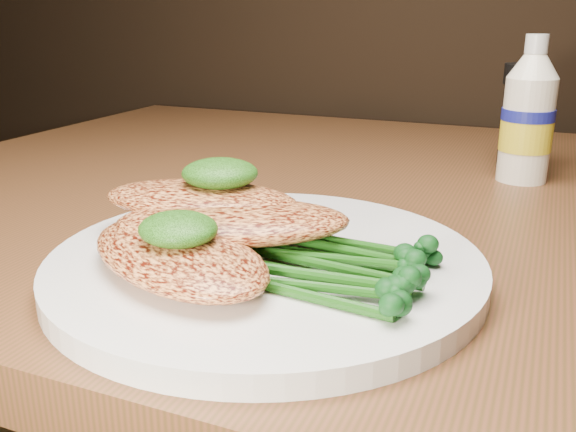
% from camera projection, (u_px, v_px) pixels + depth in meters
% --- Properties ---
extents(plate, '(0.30, 0.30, 0.02)m').
position_uv_depth(plate, '(266.00, 264.00, 0.43)').
color(plate, white).
rests_on(plate, dining_table).
extents(chicken_front, '(0.18, 0.15, 0.03)m').
position_uv_depth(chicken_front, '(178.00, 255.00, 0.39)').
color(chicken_front, '#FB994F').
rests_on(chicken_front, plate).
extents(chicken_mid, '(0.18, 0.14, 0.02)m').
position_uv_depth(chicken_mid, '(233.00, 222.00, 0.43)').
color(chicken_mid, '#FB994F').
rests_on(chicken_mid, plate).
extents(chicken_back, '(0.15, 0.09, 0.02)m').
position_uv_depth(chicken_back, '(200.00, 199.00, 0.45)').
color(chicken_back, '#FB994F').
rests_on(chicken_back, plate).
extents(pesto_front, '(0.06, 0.06, 0.02)m').
position_uv_depth(pesto_front, '(178.00, 229.00, 0.38)').
color(pesto_front, '#123407').
rests_on(pesto_front, chicken_front).
extents(pesto_back, '(0.07, 0.07, 0.02)m').
position_uv_depth(pesto_back, '(220.00, 173.00, 0.45)').
color(pesto_back, '#123407').
rests_on(pesto_back, chicken_back).
extents(broccolini_bundle, '(0.18, 0.16, 0.02)m').
position_uv_depth(broccolini_bundle, '(333.00, 256.00, 0.39)').
color(broccolini_bundle, '#174B10').
rests_on(broccolini_bundle, plate).
extents(mayo_bottle, '(0.07, 0.07, 0.15)m').
position_uv_depth(mayo_bottle, '(529.00, 110.00, 0.65)').
color(mayo_bottle, white).
rests_on(mayo_bottle, dining_table).
extents(pepper_grinder, '(0.05, 0.05, 0.12)m').
position_uv_depth(pepper_grinder, '(522.00, 117.00, 0.70)').
color(pepper_grinder, black).
rests_on(pepper_grinder, dining_table).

